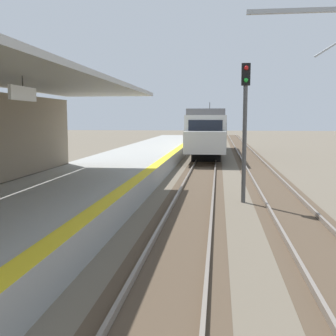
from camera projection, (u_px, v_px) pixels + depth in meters
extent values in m
cube|color=#999993|center=(95.00, 182.00, 17.91)|extent=(5.00, 80.00, 0.90)
cube|color=yellow|center=(146.00, 172.00, 17.59)|extent=(0.50, 80.00, 0.01)
cube|color=white|center=(23.00, 94.00, 10.61)|extent=(0.08, 1.40, 0.36)
cylinder|color=#333333|center=(22.00, 81.00, 10.57)|extent=(0.03, 0.03, 0.27)
cube|color=#4C3D2D|center=(200.00, 180.00, 21.37)|extent=(2.34, 120.00, 0.01)
cube|color=slate|center=(186.00, 179.00, 21.45)|extent=(0.08, 120.00, 0.15)
cube|color=slate|center=(214.00, 179.00, 21.28)|extent=(0.08, 120.00, 0.15)
cube|color=#4C3D2D|center=(267.00, 182.00, 20.96)|extent=(2.34, 120.00, 0.01)
cube|color=slate|center=(253.00, 180.00, 21.04)|extent=(0.08, 120.00, 0.15)
cube|color=slate|center=(282.00, 180.00, 20.87)|extent=(0.08, 120.00, 0.15)
cube|color=silver|center=(209.00, 131.00, 37.09)|extent=(2.90, 18.00, 2.70)
cube|color=slate|center=(209.00, 113.00, 36.90)|extent=(2.67, 18.00, 0.44)
cube|color=black|center=(205.00, 129.00, 28.15)|extent=(2.32, 0.06, 1.21)
cube|color=silver|center=(205.00, 143.00, 27.48)|extent=(2.78, 1.60, 1.49)
cube|color=black|center=(225.00, 127.00, 36.86)|extent=(0.04, 15.84, 0.86)
cylinder|color=#333333|center=(210.00, 107.00, 40.37)|extent=(0.06, 0.06, 0.90)
cube|color=black|center=(206.00, 156.00, 31.52)|extent=(2.17, 2.20, 0.72)
cube|color=black|center=(210.00, 146.00, 43.05)|extent=(2.17, 2.20, 0.72)
cylinder|color=#4C4C4C|center=(244.00, 145.00, 15.53)|extent=(0.16, 0.16, 4.40)
cube|color=black|center=(246.00, 74.00, 15.22)|extent=(0.32, 0.24, 0.80)
sphere|color=red|center=(246.00, 68.00, 15.06)|extent=(0.16, 0.16, 0.16)
sphere|color=green|center=(246.00, 80.00, 15.11)|extent=(0.16, 0.16, 0.16)
cube|color=#9EA3A8|center=(317.00, 10.00, 14.25)|extent=(4.80, 0.16, 0.16)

